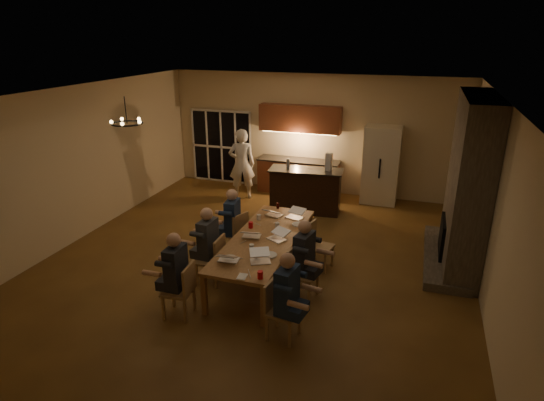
{
  "coord_description": "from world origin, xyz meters",
  "views": [
    {
      "loc": [
        2.76,
        -7.39,
        4.21
      ],
      "look_at": [
        0.22,
        0.3,
        1.19
      ],
      "focal_mm": 30.0,
      "sensor_mm": 36.0,
      "label": 1
    }
  ],
  "objects_px": {
    "person_left_far": "(233,222)",
    "chandelier": "(127,123)",
    "chair_left_far": "(233,233)",
    "laptop_a": "(229,254)",
    "bar_island": "(305,191)",
    "laptop_d": "(277,234)",
    "bar_bottle": "(288,164)",
    "chair_left_near": "(178,290)",
    "laptop_b": "(260,255)",
    "chair_right_far": "(320,246)",
    "chair_left_mid": "(210,260)",
    "plate_near": "(269,255)",
    "person_left_mid": "(208,244)",
    "can_silver": "(257,252)",
    "person_right_near": "(287,297)",
    "mug_front": "(252,247)",
    "chair_right_mid": "(304,273)",
    "plate_far": "(298,224)",
    "standing_person": "(242,164)",
    "person_left_near": "(176,274)",
    "redcup_mid": "(251,225)",
    "dining_table": "(265,256)",
    "laptop_f": "(294,213)",
    "laptop_e": "(274,210)",
    "redcup_near": "(260,275)",
    "mug_mid": "(277,225)",
    "bar_blender": "(329,162)",
    "laptop_c": "(252,231)",
    "can_cola": "(278,206)",
    "person_right_mid": "(304,259)",
    "refrigerator": "(381,165)",
    "mug_back": "(259,217)"
  },
  "relations": [
    {
      "from": "can_silver",
      "to": "bar_blender",
      "type": "relative_size",
      "value": 0.28
    },
    {
      "from": "person_left_mid",
      "to": "can_silver",
      "type": "distance_m",
      "value": 1.02
    },
    {
      "from": "person_right_near",
      "to": "bar_bottle",
      "type": "relative_size",
      "value": 5.75
    },
    {
      "from": "standing_person",
      "to": "person_left_near",
      "type": "bearing_deg",
      "value": 79.75
    },
    {
      "from": "person_left_far",
      "to": "chandelier",
      "type": "height_order",
      "value": "chandelier"
    },
    {
      "from": "refrigerator",
      "to": "chandelier",
      "type": "bearing_deg",
      "value": -127.59
    },
    {
      "from": "chair_right_mid",
      "to": "chandelier",
      "type": "distance_m",
      "value": 3.91
    },
    {
      "from": "chair_right_far",
      "to": "person_right_near",
      "type": "distance_m",
      "value": 2.24
    },
    {
      "from": "plate_far",
      "to": "chair_right_far",
      "type": "bearing_deg",
      "value": -20.16
    },
    {
      "from": "chair_left_far",
      "to": "mug_mid",
      "type": "bearing_deg",
      "value": 101.08
    },
    {
      "from": "laptop_a",
      "to": "mug_back",
      "type": "height_order",
      "value": "laptop_a"
    },
    {
      "from": "standing_person",
      "to": "laptop_d",
      "type": "bearing_deg",
      "value": 98.68
    },
    {
      "from": "person_left_far",
      "to": "mug_front",
      "type": "xyz_separation_m",
      "value": [
        0.82,
        -1.11,
        0.11
      ]
    },
    {
      "from": "chair_left_near",
      "to": "plate_far",
      "type": "relative_size",
      "value": 3.61
    },
    {
      "from": "chair_right_far",
      "to": "laptop_b",
      "type": "xyz_separation_m",
      "value": [
        -0.66,
        -1.46,
        0.42
      ]
    },
    {
      "from": "chair_left_near",
      "to": "chair_right_far",
      "type": "relative_size",
      "value": 1.0
    },
    {
      "from": "bar_island",
      "to": "person_left_mid",
      "type": "xyz_separation_m",
      "value": [
        -0.81,
        -3.77,
        0.15
      ]
    },
    {
      "from": "laptop_b",
      "to": "bar_blender",
      "type": "distance_m",
      "value": 4.32
    },
    {
      "from": "person_right_mid",
      "to": "chair_left_mid",
      "type": "bearing_deg",
      "value": 103.79
    },
    {
      "from": "chandelier",
      "to": "bar_bottle",
      "type": "relative_size",
      "value": 2.21
    },
    {
      "from": "mug_front",
      "to": "chair_right_mid",
      "type": "bearing_deg",
      "value": 1.34
    },
    {
      "from": "plate_far",
      "to": "bar_island",
      "type": "bearing_deg",
      "value": 101.24
    },
    {
      "from": "plate_near",
      "to": "laptop_c",
      "type": "bearing_deg",
      "value": 131.82
    },
    {
      "from": "chair_left_near",
      "to": "laptop_a",
      "type": "distance_m",
      "value": 0.96
    },
    {
      "from": "chair_left_mid",
      "to": "plate_near",
      "type": "xyz_separation_m",
      "value": [
        1.14,
        -0.08,
        0.31
      ]
    },
    {
      "from": "person_right_near",
      "to": "laptop_a",
      "type": "bearing_deg",
      "value": 69.67
    },
    {
      "from": "person_left_mid",
      "to": "can_cola",
      "type": "xyz_separation_m",
      "value": [
        0.68,
        1.9,
        0.12
      ]
    },
    {
      "from": "chair_right_far",
      "to": "mug_mid",
      "type": "relative_size",
      "value": 8.9
    },
    {
      "from": "dining_table",
      "to": "laptop_f",
      "type": "relative_size",
      "value": 9.57
    },
    {
      "from": "person_left_far",
      "to": "chandelier",
      "type": "distance_m",
      "value": 2.72
    },
    {
      "from": "chair_left_far",
      "to": "bar_bottle",
      "type": "height_order",
      "value": "bar_bottle"
    },
    {
      "from": "chair_left_mid",
      "to": "mug_front",
      "type": "distance_m",
      "value": 0.86
    },
    {
      "from": "chair_left_near",
      "to": "laptop_f",
      "type": "relative_size",
      "value": 2.78
    },
    {
      "from": "plate_far",
      "to": "standing_person",
      "type": "bearing_deg",
      "value": 128.2
    },
    {
      "from": "chair_left_mid",
      "to": "person_right_near",
      "type": "relative_size",
      "value": 0.64
    },
    {
      "from": "standing_person",
      "to": "redcup_near",
      "type": "bearing_deg",
      "value": 93.34
    },
    {
      "from": "laptop_b",
      "to": "redcup_mid",
      "type": "distance_m",
      "value": 1.36
    },
    {
      "from": "person_left_mid",
      "to": "redcup_mid",
      "type": "relative_size",
      "value": 11.5
    },
    {
      "from": "chair_left_near",
      "to": "laptop_b",
      "type": "height_order",
      "value": "laptop_b"
    },
    {
      "from": "chandelier",
      "to": "bar_bottle",
      "type": "distance_m",
      "value": 4.41
    },
    {
      "from": "chair_left_near",
      "to": "chair_right_far",
      "type": "height_order",
      "value": "same"
    },
    {
      "from": "bar_island",
      "to": "laptop_d",
      "type": "xyz_separation_m",
      "value": [
        0.31,
        -3.32,
        0.32
      ]
    },
    {
      "from": "laptop_c",
      "to": "can_cola",
      "type": "height_order",
      "value": "laptop_c"
    },
    {
      "from": "laptop_e",
      "to": "redcup_near",
      "type": "height_order",
      "value": "laptop_e"
    },
    {
      "from": "person_left_near",
      "to": "bar_blender",
      "type": "distance_m",
      "value": 5.18
    },
    {
      "from": "redcup_mid",
      "to": "chandelier",
      "type": "bearing_deg",
      "value": -157.63
    },
    {
      "from": "chair_left_far",
      "to": "chandelier",
      "type": "xyz_separation_m",
      "value": [
        -1.41,
        -1.1,
        2.31
      ]
    },
    {
      "from": "chair_right_mid",
      "to": "plate_near",
      "type": "relative_size",
      "value": 3.48
    },
    {
      "from": "person_left_near",
      "to": "redcup_mid",
      "type": "distance_m",
      "value": 1.96
    },
    {
      "from": "chair_left_far",
      "to": "laptop_a",
      "type": "height_order",
      "value": "laptop_a"
    }
  ]
}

